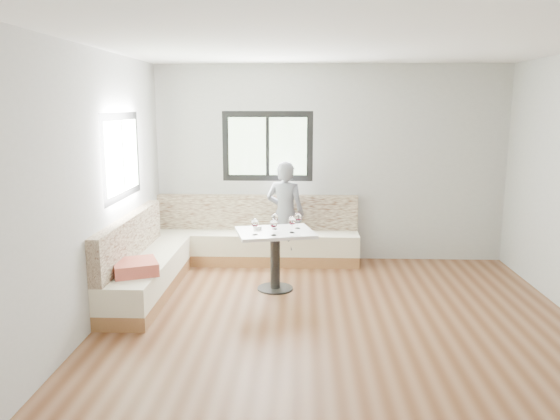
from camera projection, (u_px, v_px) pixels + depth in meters
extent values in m
cube|color=brown|center=(340.00, 324.00, 5.64)|extent=(5.00, 5.00, 0.01)
cube|color=white|center=(346.00, 43.00, 5.11)|extent=(5.00, 5.00, 0.01)
cube|color=#B7B7B2|center=(330.00, 164.00, 7.83)|extent=(5.00, 0.01, 2.80)
cube|color=#B7B7B2|center=(377.00, 263.00, 2.92)|extent=(5.00, 0.01, 2.80)
cube|color=#B7B7B2|center=(93.00, 189.00, 5.47)|extent=(0.01, 5.00, 2.80)
cube|color=black|center=(268.00, 146.00, 7.81)|extent=(1.30, 0.02, 1.00)
cube|color=black|center=(122.00, 156.00, 6.31)|extent=(0.02, 1.30, 1.00)
cube|color=#9B663B|center=(256.00, 257.00, 7.85)|extent=(2.90, 0.55, 0.16)
cube|color=#F1E9C9|center=(256.00, 242.00, 7.81)|extent=(2.90, 0.55, 0.29)
cube|color=beige|center=(257.00, 212.00, 7.93)|extent=(2.90, 0.14, 0.50)
cube|color=#9B663B|center=(149.00, 288.00, 6.52)|extent=(0.55, 2.25, 0.16)
cube|color=#F1E9C9|center=(148.00, 270.00, 6.48)|extent=(0.55, 2.25, 0.29)
cube|color=beige|center=(129.00, 237.00, 6.41)|extent=(0.14, 2.25, 0.50)
cube|color=#BB5445|center=(135.00, 267.00, 5.86)|extent=(0.60, 0.60, 0.14)
cylinder|color=black|center=(275.00, 288.00, 6.72)|extent=(0.44, 0.44, 0.02)
cylinder|color=black|center=(275.00, 262.00, 6.66)|extent=(0.12, 0.12, 0.70)
cube|color=white|center=(275.00, 232.00, 6.59)|extent=(1.04, 0.90, 0.04)
imported|color=slate|center=(285.00, 214.00, 7.59)|extent=(0.61, 0.48, 1.48)
cylinder|color=white|center=(258.00, 228.00, 6.66)|extent=(0.10, 0.10, 0.04)
sphere|color=black|center=(259.00, 227.00, 6.67)|extent=(0.02, 0.02, 0.02)
sphere|color=black|center=(257.00, 227.00, 6.67)|extent=(0.02, 0.02, 0.02)
sphere|color=black|center=(258.00, 227.00, 6.65)|extent=(0.02, 0.02, 0.02)
cylinder|color=white|center=(255.00, 235.00, 6.38)|extent=(0.06, 0.06, 0.01)
cylinder|color=white|center=(255.00, 231.00, 6.37)|extent=(0.01, 0.01, 0.09)
ellipsoid|color=white|center=(255.00, 223.00, 6.35)|extent=(0.09, 0.09, 0.11)
cylinder|color=#470714|center=(255.00, 225.00, 6.36)|extent=(0.06, 0.06, 0.02)
cylinder|color=white|center=(274.00, 235.00, 6.35)|extent=(0.06, 0.06, 0.01)
cylinder|color=white|center=(274.00, 231.00, 6.34)|extent=(0.01, 0.01, 0.09)
ellipsoid|color=white|center=(274.00, 223.00, 6.32)|extent=(0.09, 0.09, 0.11)
cylinder|color=#470714|center=(274.00, 225.00, 6.33)|extent=(0.06, 0.06, 0.02)
cylinder|color=white|center=(292.00, 232.00, 6.49)|extent=(0.06, 0.06, 0.01)
cylinder|color=white|center=(292.00, 229.00, 6.49)|extent=(0.01, 0.01, 0.09)
ellipsoid|color=white|center=(292.00, 221.00, 6.47)|extent=(0.09, 0.09, 0.11)
cylinder|color=#470714|center=(292.00, 223.00, 6.47)|extent=(0.06, 0.06, 0.02)
cylinder|color=white|center=(275.00, 229.00, 6.68)|extent=(0.06, 0.06, 0.01)
cylinder|color=white|center=(275.00, 225.00, 6.67)|extent=(0.01, 0.01, 0.09)
ellipsoid|color=white|center=(275.00, 217.00, 6.65)|extent=(0.09, 0.09, 0.11)
cylinder|color=#470714|center=(275.00, 220.00, 6.66)|extent=(0.06, 0.06, 0.02)
cylinder|color=white|center=(298.00, 228.00, 6.71)|extent=(0.06, 0.06, 0.01)
cylinder|color=white|center=(298.00, 225.00, 6.71)|extent=(0.01, 0.01, 0.09)
ellipsoid|color=white|center=(298.00, 217.00, 6.69)|extent=(0.09, 0.09, 0.11)
cylinder|color=#470714|center=(298.00, 219.00, 6.69)|extent=(0.06, 0.06, 0.02)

